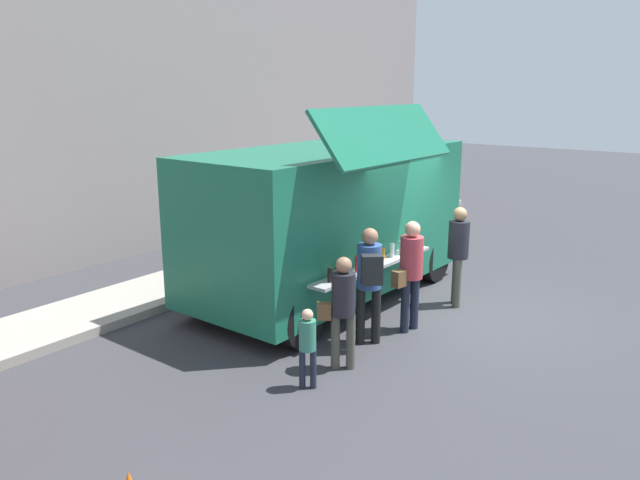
% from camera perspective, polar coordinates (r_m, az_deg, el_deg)
% --- Properties ---
extents(ground_plane, '(60.00, 60.00, 0.00)m').
position_cam_1_polar(ground_plane, '(11.09, 11.85, -6.44)').
color(ground_plane, '#38383D').
extents(curb_strip, '(28.00, 1.60, 0.15)m').
position_cam_1_polar(curb_strip, '(10.91, -23.49, -7.28)').
color(curb_strip, '#9E998E').
rests_on(curb_strip, ground).
extents(food_truck_main, '(5.61, 3.17, 3.50)m').
position_cam_1_polar(food_truck_main, '(11.21, 0.88, 2.08)').
color(food_truck_main, '#1A6C4E').
rests_on(food_truck_main, ground).
extents(trash_bin, '(0.60, 0.60, 0.95)m').
position_cam_1_polar(trash_bin, '(16.33, 3.37, 2.16)').
color(trash_bin, '#2E6339').
rests_on(trash_bin, ground).
extents(customer_front_ordering, '(0.59, 0.36, 1.78)m').
position_cam_1_polar(customer_front_ordering, '(9.85, 8.26, -2.44)').
color(customer_front_ordering, '#1F2436').
rests_on(customer_front_ordering, ground).
extents(customer_mid_with_backpack, '(0.57, 0.54, 1.79)m').
position_cam_1_polar(customer_mid_with_backpack, '(9.24, 4.53, -3.17)').
color(customer_mid_with_backpack, black).
rests_on(customer_mid_with_backpack, ground).
extents(customer_rear_waiting, '(0.42, 0.49, 1.60)m').
position_cam_1_polar(customer_rear_waiting, '(8.48, 2.05, -5.80)').
color(customer_rear_waiting, '#494A40').
rests_on(customer_rear_waiting, ground).
extents(customer_extra_browsing, '(0.36, 0.36, 1.77)m').
position_cam_1_polar(customer_extra_browsing, '(11.15, 12.50, -0.66)').
color(customer_extra_browsing, '#4C4B41').
rests_on(customer_extra_browsing, ground).
extents(child_near_queue, '(0.22, 0.22, 1.08)m').
position_cam_1_polar(child_near_queue, '(8.05, -1.14, -9.22)').
color(child_near_queue, '#1E2535').
rests_on(child_near_queue, ground).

